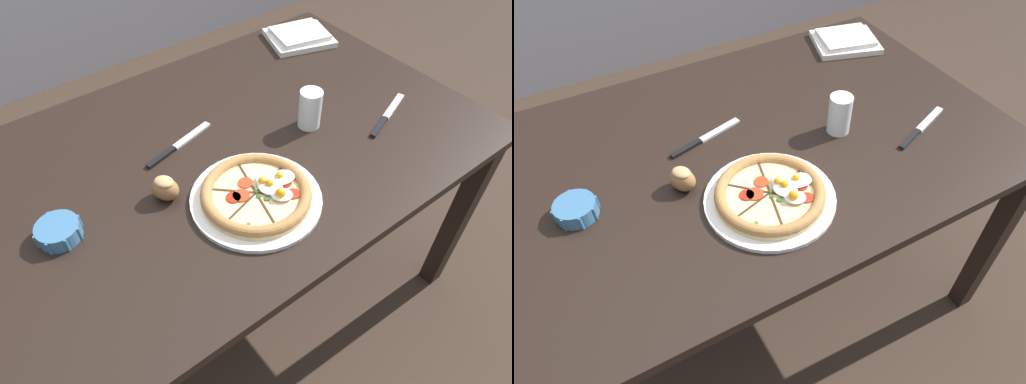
% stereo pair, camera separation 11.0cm
% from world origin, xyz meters
% --- Properties ---
extents(ground_plane, '(12.00, 12.00, 0.00)m').
position_xyz_m(ground_plane, '(0.00, 0.00, 0.00)').
color(ground_plane, '#3D2D23').
extents(dining_table, '(1.44, 0.94, 0.77)m').
position_xyz_m(dining_table, '(0.00, 0.00, 0.68)').
color(dining_table, black).
rests_on(dining_table, ground_plane).
extents(pizza, '(0.32, 0.32, 0.05)m').
position_xyz_m(pizza, '(-0.07, -0.21, 0.79)').
color(pizza, white).
rests_on(pizza, dining_table).
extents(ramekin_bowl, '(0.11, 0.11, 0.04)m').
position_xyz_m(ramekin_bowl, '(-0.49, -0.03, 0.79)').
color(ramekin_bowl, teal).
rests_on(ramekin_bowl, dining_table).
extents(napkin_folded, '(0.27, 0.25, 0.04)m').
position_xyz_m(napkin_folded, '(0.54, 0.32, 0.79)').
color(napkin_folded, silver).
rests_on(napkin_folded, dining_table).
extents(bread_piece_near, '(0.08, 0.09, 0.06)m').
position_xyz_m(bread_piece_near, '(-0.24, -0.07, 0.81)').
color(bread_piece_near, olive).
rests_on(bread_piece_near, dining_table).
extents(knife_main, '(0.23, 0.10, 0.01)m').
position_xyz_m(knife_main, '(0.45, -0.18, 0.78)').
color(knife_main, silver).
rests_on(knife_main, dining_table).
extents(knife_spare, '(0.23, 0.08, 0.01)m').
position_xyz_m(knife_spare, '(-0.11, 0.08, 0.78)').
color(knife_spare, silver).
rests_on(knife_spare, dining_table).
extents(water_glass, '(0.07, 0.07, 0.11)m').
position_xyz_m(water_glass, '(0.23, -0.07, 0.82)').
color(water_glass, white).
rests_on(water_glass, dining_table).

